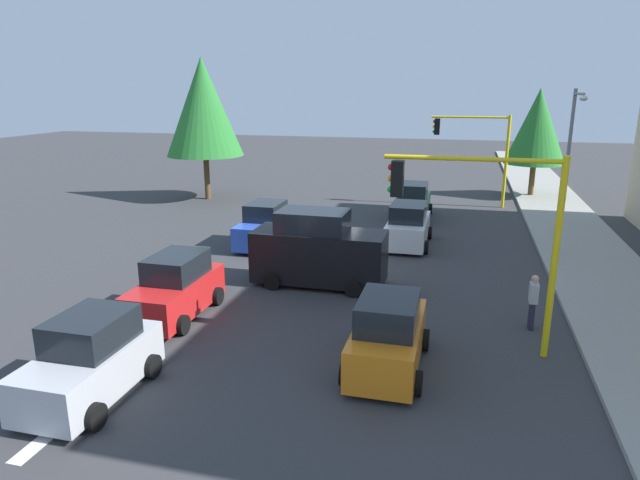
{
  "coord_description": "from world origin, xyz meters",
  "views": [
    {
      "loc": [
        20.81,
        5.04,
        7.03
      ],
      "look_at": [
        0.26,
        -0.26,
        1.2
      ],
      "focal_mm": 31.2,
      "sensor_mm": 36.0,
      "label": 1
    }
  ],
  "objects_px": {
    "traffic_signal_far_left": "(476,142)",
    "tree_roadside_far": "(537,127)",
    "car_red": "(176,289)",
    "car_orange": "(388,335)",
    "street_lamp_curbside": "(570,156)",
    "car_blue": "(265,226)",
    "tree_opposite_side": "(203,107)",
    "car_green": "(413,202)",
    "traffic_signal_near_left": "(484,214)",
    "car_white": "(408,226)",
    "delivery_van_black": "(318,251)",
    "car_silver": "(91,361)",
    "pedestrian_crossing": "(533,300)"
  },
  "relations": [
    {
      "from": "traffic_signal_far_left",
      "to": "tree_roadside_far",
      "type": "relative_size",
      "value": 0.78
    },
    {
      "from": "car_red",
      "to": "car_orange",
      "type": "bearing_deg",
      "value": 75.99
    },
    {
      "from": "street_lamp_curbside",
      "to": "car_blue",
      "type": "height_order",
      "value": "street_lamp_curbside"
    },
    {
      "from": "tree_opposite_side",
      "to": "car_green",
      "type": "distance_m",
      "value": 14.51
    },
    {
      "from": "car_red",
      "to": "traffic_signal_near_left",
      "type": "bearing_deg",
      "value": 89.77
    },
    {
      "from": "street_lamp_curbside",
      "to": "tree_roadside_far",
      "type": "relative_size",
      "value": 1.0
    },
    {
      "from": "traffic_signal_near_left",
      "to": "street_lamp_curbside",
      "type": "relative_size",
      "value": 0.77
    },
    {
      "from": "tree_opposite_side",
      "to": "car_white",
      "type": "relative_size",
      "value": 2.14
    },
    {
      "from": "tree_roadside_far",
      "to": "car_white",
      "type": "distance_m",
      "value": 15.84
    },
    {
      "from": "car_orange",
      "to": "car_white",
      "type": "relative_size",
      "value": 0.93
    },
    {
      "from": "traffic_signal_near_left",
      "to": "car_blue",
      "type": "relative_size",
      "value": 1.38
    },
    {
      "from": "traffic_signal_near_left",
      "to": "traffic_signal_far_left",
      "type": "bearing_deg",
      "value": 179.97
    },
    {
      "from": "tree_opposite_side",
      "to": "car_red",
      "type": "distance_m",
      "value": 20.08
    },
    {
      "from": "delivery_van_black",
      "to": "traffic_signal_near_left",
      "type": "bearing_deg",
      "value": 54.13
    },
    {
      "from": "traffic_signal_near_left",
      "to": "car_blue",
      "type": "height_order",
      "value": "traffic_signal_near_left"
    },
    {
      "from": "street_lamp_curbside",
      "to": "car_green",
      "type": "relative_size",
      "value": 1.72
    },
    {
      "from": "street_lamp_curbside",
      "to": "car_red",
      "type": "height_order",
      "value": "street_lamp_curbside"
    },
    {
      "from": "car_white",
      "to": "traffic_signal_near_left",
      "type": "bearing_deg",
      "value": 15.86
    },
    {
      "from": "delivery_van_black",
      "to": "car_green",
      "type": "relative_size",
      "value": 1.18
    },
    {
      "from": "traffic_signal_far_left",
      "to": "car_blue",
      "type": "height_order",
      "value": "traffic_signal_far_left"
    },
    {
      "from": "traffic_signal_near_left",
      "to": "street_lamp_curbside",
      "type": "height_order",
      "value": "street_lamp_curbside"
    },
    {
      "from": "car_silver",
      "to": "car_green",
      "type": "relative_size",
      "value": 0.91
    },
    {
      "from": "car_silver",
      "to": "pedestrian_crossing",
      "type": "height_order",
      "value": "car_silver"
    },
    {
      "from": "tree_opposite_side",
      "to": "car_red",
      "type": "relative_size",
      "value": 2.27
    },
    {
      "from": "traffic_signal_near_left",
      "to": "delivery_van_black",
      "type": "height_order",
      "value": "traffic_signal_near_left"
    },
    {
      "from": "street_lamp_curbside",
      "to": "car_blue",
      "type": "distance_m",
      "value": 13.29
    },
    {
      "from": "tree_opposite_side",
      "to": "car_orange",
      "type": "height_order",
      "value": "tree_opposite_side"
    },
    {
      "from": "traffic_signal_near_left",
      "to": "car_orange",
      "type": "distance_m",
      "value": 4.05
    },
    {
      "from": "traffic_signal_near_left",
      "to": "car_green",
      "type": "xyz_separation_m",
      "value": [
        -15.78,
        -3.2,
        -2.95
      ]
    },
    {
      "from": "tree_opposite_side",
      "to": "car_orange",
      "type": "bearing_deg",
      "value": 36.28
    },
    {
      "from": "tree_roadside_far",
      "to": "car_green",
      "type": "bearing_deg",
      "value": -40.6
    },
    {
      "from": "car_orange",
      "to": "car_blue",
      "type": "xyz_separation_m",
      "value": [
        -10.19,
        -7.05,
        0.0
      ]
    },
    {
      "from": "tree_opposite_side",
      "to": "car_silver",
      "type": "distance_m",
      "value": 24.63
    },
    {
      "from": "delivery_van_black",
      "to": "pedestrian_crossing",
      "type": "relative_size",
      "value": 2.82
    },
    {
      "from": "car_white",
      "to": "car_silver",
      "type": "bearing_deg",
      "value": -21.36
    },
    {
      "from": "car_silver",
      "to": "car_white",
      "type": "xyz_separation_m",
      "value": [
        -14.93,
        5.84,
        0.0
      ]
    },
    {
      "from": "car_orange",
      "to": "car_silver",
      "type": "bearing_deg",
      "value": -64.69
    },
    {
      "from": "tree_roadside_far",
      "to": "delivery_van_black",
      "type": "height_order",
      "value": "tree_roadside_far"
    },
    {
      "from": "street_lamp_curbside",
      "to": "car_green",
      "type": "height_order",
      "value": "street_lamp_curbside"
    },
    {
      "from": "street_lamp_curbside",
      "to": "delivery_van_black",
      "type": "relative_size",
      "value": 1.46
    },
    {
      "from": "car_orange",
      "to": "car_white",
      "type": "bearing_deg",
      "value": -176.67
    },
    {
      "from": "traffic_signal_near_left",
      "to": "car_green",
      "type": "distance_m",
      "value": 16.37
    },
    {
      "from": "traffic_signal_far_left",
      "to": "car_orange",
      "type": "height_order",
      "value": "traffic_signal_far_left"
    },
    {
      "from": "traffic_signal_far_left",
      "to": "car_green",
      "type": "bearing_deg",
      "value": -37.27
    },
    {
      "from": "tree_opposite_side",
      "to": "traffic_signal_near_left",
      "type": "bearing_deg",
      "value": 42.78
    },
    {
      "from": "street_lamp_curbside",
      "to": "car_silver",
      "type": "bearing_deg",
      "value": -40.43
    },
    {
      "from": "car_orange",
      "to": "car_green",
      "type": "distance_m",
      "value": 17.51
    },
    {
      "from": "car_blue",
      "to": "car_red",
      "type": "height_order",
      "value": "same"
    },
    {
      "from": "tree_opposite_side",
      "to": "car_white",
      "type": "xyz_separation_m",
      "value": [
        7.86,
        13.77,
        -4.95
      ]
    },
    {
      "from": "tree_opposite_side",
      "to": "car_red",
      "type": "height_order",
      "value": "tree_opposite_side"
    }
  ]
}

